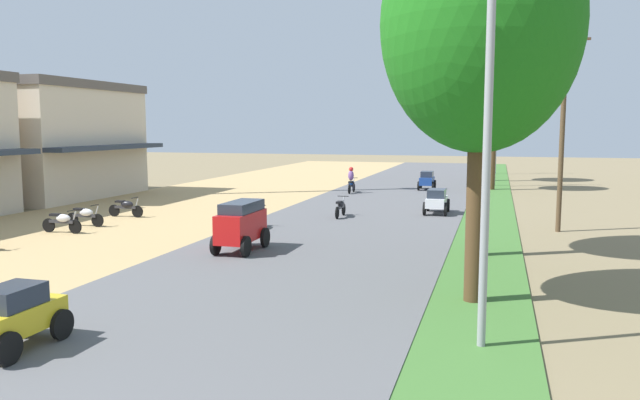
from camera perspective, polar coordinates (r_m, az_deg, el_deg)
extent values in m
cube|color=beige|center=(40.90, -23.63, 4.67)|extent=(7.37, 9.83, 6.40)
cube|color=#2D3847|center=(38.33, -18.65, 4.59)|extent=(1.20, 9.83, 0.25)
cube|color=#59514C|center=(40.96, -23.85, 9.50)|extent=(7.57, 10.03, 0.50)
cylinder|color=black|center=(26.40, -21.49, -2.29)|extent=(0.56, 0.06, 0.56)
cylinder|color=black|center=(27.17, -23.57, -2.14)|extent=(0.56, 0.06, 0.56)
cube|color=#333338|center=(26.75, -22.57, -1.83)|extent=(1.12, 0.12, 0.12)
ellipsoid|color=silver|center=(26.68, -22.44, -1.55)|extent=(0.64, 0.28, 0.32)
cube|color=black|center=(26.89, -23.06, -1.25)|extent=(0.44, 0.20, 0.10)
cylinder|color=#A5A8AD|center=(26.40, -21.62, -1.70)|extent=(0.26, 0.05, 0.68)
cylinder|color=black|center=(26.39, -21.76, -0.90)|extent=(0.04, 0.54, 0.04)
cylinder|color=black|center=(27.84, -19.69, -1.77)|extent=(0.56, 0.06, 0.56)
cylinder|color=black|center=(28.58, -21.71, -1.65)|extent=(0.56, 0.06, 0.56)
cube|color=#333338|center=(28.18, -20.73, -1.34)|extent=(1.12, 0.12, 0.12)
ellipsoid|color=silver|center=(28.11, -20.61, -1.07)|extent=(0.64, 0.28, 0.32)
cube|color=black|center=(28.31, -21.20, -0.80)|extent=(0.44, 0.20, 0.10)
cylinder|color=#A5A8AD|center=(27.84, -19.81, -1.21)|extent=(0.26, 0.05, 0.68)
cylinder|color=black|center=(27.83, -19.94, -0.45)|extent=(0.04, 0.54, 0.04)
cylinder|color=black|center=(30.18, -16.36, -1.02)|extent=(0.56, 0.06, 0.56)
cylinder|color=black|center=(30.85, -18.31, -0.92)|extent=(0.56, 0.06, 0.56)
cube|color=#333338|center=(30.49, -17.36, -0.64)|extent=(1.12, 0.12, 0.12)
ellipsoid|color=black|center=(30.43, -17.24, -0.38)|extent=(0.64, 0.28, 0.32)
cube|color=black|center=(30.61, -17.82, -0.13)|extent=(0.44, 0.20, 0.10)
cylinder|color=#A5A8AD|center=(30.17, -16.48, -0.51)|extent=(0.26, 0.05, 0.68)
cylinder|color=black|center=(30.16, -16.60, 0.19)|extent=(0.04, 0.54, 0.04)
cylinder|color=#4C351E|center=(15.28, 14.04, 0.00)|extent=(0.44, 0.44, 4.92)
ellipsoid|color=#1A6517|center=(15.37, 14.48, 15.37)|extent=(4.63, 4.63, 5.96)
cylinder|color=#4C351E|center=(20.84, 14.59, 4.36)|extent=(0.43, 0.43, 6.84)
cylinder|color=#4C351E|center=(43.37, 15.52, 5.12)|extent=(0.43, 0.43, 6.35)
ellipsoid|color=#19531B|center=(43.48, 15.70, 10.75)|extent=(3.72, 3.72, 3.97)
cylinder|color=#4C351E|center=(50.49, 15.33, 5.49)|extent=(0.43, 0.43, 6.66)
ellipsoid|color=#225619|center=(50.60, 15.49, 10.48)|extent=(3.91, 3.91, 3.90)
cylinder|color=gray|center=(12.01, 15.10, 6.40)|extent=(0.16, 0.16, 8.35)
cylinder|color=gray|center=(46.20, 15.79, 6.47)|extent=(0.16, 0.16, 8.41)
cylinder|color=gray|center=(46.38, 15.07, 11.50)|extent=(1.40, 0.08, 0.08)
ellipsoid|color=silver|center=(46.40, 14.18, 11.44)|extent=(0.36, 0.20, 0.14)
cylinder|color=gray|center=(46.38, 16.83, 11.45)|extent=(1.40, 0.08, 0.08)
ellipsoid|color=silver|center=(46.39, 17.71, 11.33)|extent=(0.36, 0.20, 0.14)
cylinder|color=gray|center=(58.21, 15.82, 6.00)|extent=(0.16, 0.16, 7.47)
cylinder|color=gray|center=(58.30, 15.24, 9.54)|extent=(1.40, 0.08, 0.08)
ellipsoid|color=silver|center=(58.31, 14.54, 9.49)|extent=(0.36, 0.20, 0.14)
cylinder|color=gray|center=(58.29, 16.63, 9.50)|extent=(1.40, 0.08, 0.08)
ellipsoid|color=silver|center=(58.30, 17.33, 9.41)|extent=(0.36, 0.20, 0.14)
cylinder|color=brown|center=(26.94, 21.29, 5.90)|extent=(0.20, 0.20, 8.18)
cube|color=#473323|center=(27.15, 21.62, 13.50)|extent=(1.80, 0.10, 0.10)
cube|color=gold|center=(13.22, -26.11, -9.77)|extent=(0.84, 1.95, 0.50)
cube|color=#232B38|center=(13.07, -26.36, -7.93)|extent=(0.77, 1.10, 0.40)
cylinder|color=black|center=(14.10, -25.56, -9.91)|extent=(0.10, 0.60, 0.60)
cylinder|color=black|center=(13.51, -22.52, -10.48)|extent=(0.10, 0.60, 0.60)
cylinder|color=black|center=(12.50, -26.60, -12.07)|extent=(0.10, 0.60, 0.60)
cube|color=red|center=(21.16, -7.24, -2.39)|extent=(0.95, 2.40, 0.95)
cube|color=#232B38|center=(21.16, -7.16, -0.61)|extent=(0.87, 2.00, 0.35)
cylinder|color=black|center=(22.23, -7.62, -3.28)|extent=(0.12, 0.68, 0.68)
cylinder|color=black|center=(21.83, -5.04, -3.43)|extent=(0.12, 0.68, 0.68)
cylinder|color=black|center=(20.69, -9.53, -4.07)|extent=(0.12, 0.68, 0.68)
cylinder|color=black|center=(20.26, -6.79, -4.25)|extent=(0.12, 0.68, 0.68)
cube|color=silver|center=(30.67, 10.63, -0.15)|extent=(0.88, 2.25, 0.44)
cube|color=#232B38|center=(30.52, 10.63, 0.61)|extent=(0.81, 1.30, 0.40)
cylinder|color=black|center=(29.86, 11.42, -0.84)|extent=(0.11, 0.64, 0.64)
cylinder|color=black|center=(29.95, 9.53, -0.78)|extent=(0.11, 0.64, 0.64)
cylinder|color=black|center=(31.46, 11.66, -0.47)|extent=(0.11, 0.64, 0.64)
cylinder|color=black|center=(31.54, 9.86, -0.41)|extent=(0.11, 0.64, 0.64)
cube|color=navy|center=(42.28, 9.76, 1.73)|extent=(0.84, 1.95, 0.50)
cube|color=#232B38|center=(42.30, 9.78, 2.35)|extent=(0.77, 1.10, 0.40)
cylinder|color=black|center=(41.56, 10.29, 1.25)|extent=(0.10, 0.60, 0.60)
cylinder|color=black|center=(41.67, 9.00, 1.29)|extent=(0.10, 0.60, 0.60)
cylinder|color=black|center=(42.96, 10.48, 1.42)|extent=(0.10, 0.60, 0.60)
cylinder|color=black|center=(43.05, 9.23, 1.46)|extent=(0.10, 0.60, 0.60)
cylinder|color=black|center=(26.38, -5.45, -1.81)|extent=(0.06, 0.56, 0.56)
cylinder|color=black|center=(25.25, -6.47, -2.21)|extent=(0.06, 0.56, 0.56)
cube|color=#333338|center=(25.79, -5.95, -1.61)|extent=(0.12, 1.12, 0.12)
ellipsoid|color=orange|center=(25.84, -5.89, -1.28)|extent=(0.28, 0.64, 0.32)
cube|color=black|center=(25.49, -6.19, -1.12)|extent=(0.20, 0.44, 0.10)
cylinder|color=#A5A8AD|center=(26.29, -5.50, -1.25)|extent=(0.05, 0.26, 0.68)
cylinder|color=black|center=(26.19, -5.56, -0.46)|extent=(0.54, 0.04, 0.04)
cylinder|color=black|center=(29.61, 2.17, -0.85)|extent=(0.06, 0.56, 0.56)
cylinder|color=black|center=(28.42, 1.58, -1.17)|extent=(0.06, 0.56, 0.56)
cube|color=#333338|center=(28.99, 1.88, -0.66)|extent=(0.12, 1.12, 0.12)
ellipsoid|color=black|center=(29.05, 1.92, -0.36)|extent=(0.28, 0.64, 0.32)
cube|color=black|center=(28.69, 1.75, -0.21)|extent=(0.20, 0.44, 0.10)
cylinder|color=#A5A8AD|center=(29.52, 2.15, -0.35)|extent=(0.05, 0.26, 0.68)
cylinder|color=black|center=(29.42, 2.12, 0.35)|extent=(0.54, 0.04, 0.04)
cylinder|color=black|center=(40.26, 3.11, 1.15)|extent=(0.06, 0.56, 0.56)
cylinder|color=black|center=(39.06, 2.70, 0.98)|extent=(0.06, 0.56, 0.56)
cube|color=#333338|center=(39.64, 2.91, 1.32)|extent=(0.12, 1.12, 0.12)
ellipsoid|color=#1E4CA5|center=(39.71, 2.94, 1.53)|extent=(0.28, 0.64, 0.32)
cube|color=black|center=(39.35, 2.82, 1.66)|extent=(0.20, 0.44, 0.10)
cylinder|color=#A5A8AD|center=(40.18, 3.09, 1.52)|extent=(0.05, 0.26, 0.68)
cylinder|color=black|center=(40.09, 3.08, 2.04)|extent=(0.54, 0.04, 0.04)
ellipsoid|color=#724C8C|center=(39.39, 2.85, 2.25)|extent=(0.36, 0.28, 0.64)
sphere|color=red|center=(39.40, 2.87, 2.84)|extent=(0.28, 0.28, 0.28)
cylinder|color=#2D2D38|center=(39.58, 2.68, 1.34)|extent=(0.12, 0.12, 0.48)
cylinder|color=#2D2D38|center=(39.51, 3.08, 1.33)|extent=(0.12, 0.12, 0.48)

